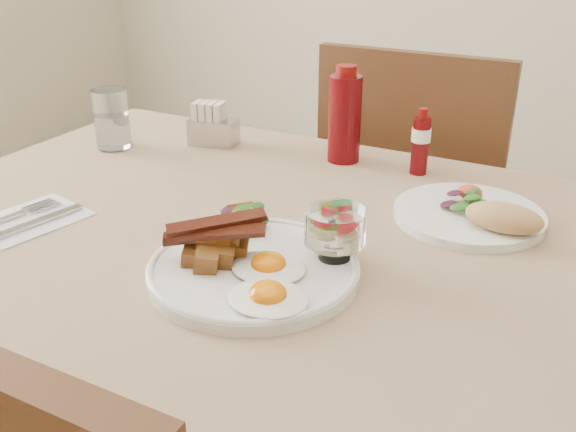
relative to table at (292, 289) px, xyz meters
The scene contains 13 objects.
table is the anchor object (origin of this frame).
chair_far 0.68m from the table, 90.00° to the left, with size 0.42×0.42×0.93m.
main_plate 0.15m from the table, 87.32° to the right, with size 0.28×0.28×0.02m, color white.
fried_eggs 0.20m from the table, 72.79° to the right, with size 0.16×0.18×0.03m.
bacon_potato_pile 0.19m from the table, 107.38° to the right, with size 0.14×0.11×0.06m.
side_salad 0.14m from the table, 149.55° to the right, with size 0.07×0.07×0.04m.
fruit_cup 0.18m from the table, 30.09° to the right, with size 0.08×0.08×0.08m.
second_plate 0.31m from the table, 37.25° to the left, with size 0.24×0.23×0.06m.
ketchup_bottle 0.39m from the table, 100.53° to the left, with size 0.07×0.07×0.18m.
hot_sauce_bottle 0.38m from the table, 75.73° to the left, with size 0.04×0.04×0.12m.
sugar_caddy 0.47m from the table, 138.42° to the left, with size 0.11×0.07×0.09m.
water_glass 0.56m from the table, 159.18° to the left, with size 0.07×0.07×0.12m.
napkin_cutlery 0.44m from the table, 156.45° to the right, with size 0.17×0.25×0.01m.
Camera 1 is at (0.39, -0.75, 1.18)m, focal length 40.00 mm.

